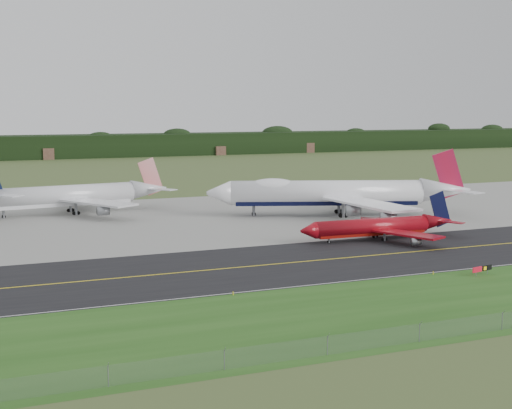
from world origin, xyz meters
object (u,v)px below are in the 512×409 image
at_px(jet_red_737, 380,227).
at_px(jet_ba_747, 336,193).
at_px(jet_star_tail, 72,196).
at_px(taxiway_sign, 482,269).

bearing_deg(jet_red_737, jet_ba_747, 77.89).
relative_size(jet_ba_747, jet_star_tail, 1.25).
bearing_deg(taxiway_sign, jet_star_tail, 119.41).
relative_size(jet_ba_747, jet_red_737, 1.84).
distance_m(jet_ba_747, jet_red_737, 32.81).
relative_size(jet_star_tail, taxiway_sign, 11.53).
bearing_deg(jet_ba_747, jet_red_737, -102.11).
bearing_deg(taxiway_sign, jet_red_737, 87.89).
relative_size(jet_red_737, jet_star_tail, 0.68).
distance_m(jet_red_737, jet_star_tail, 80.67).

